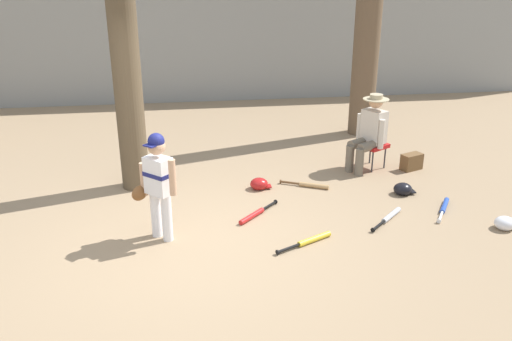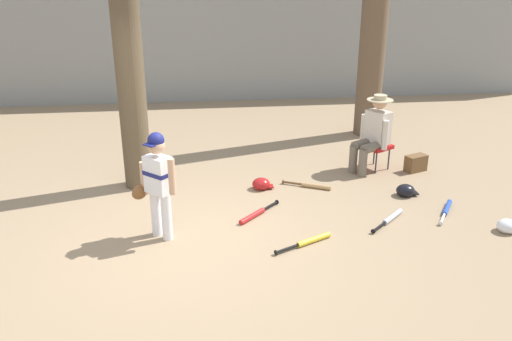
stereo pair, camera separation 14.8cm
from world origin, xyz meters
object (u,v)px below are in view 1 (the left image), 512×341
Objects in this scene: folding_stool at (372,146)px; batting_helmet_white at (505,223)px; batting_helmet_black at (403,189)px; handbag_beside_stool at (412,162)px; bat_wood_tan at (310,185)px; bat_yellow_trainer at (310,240)px; batting_helmet_red at (259,184)px; seated_spectator at (369,131)px; bat_red_barrel at (255,214)px; tree_near_player at (124,45)px; tree_behind_spectator at (368,22)px; young_ballplayer at (157,180)px; bat_aluminum_silver at (389,217)px; bat_blue_youth at (444,207)px.

folding_stool is 2.47m from batting_helmet_white.
batting_helmet_black is 1.45m from batting_helmet_white.
bat_wood_tan is (-1.77, -0.48, -0.10)m from handbag_beside_stool.
folding_stool is 2.78m from bat_yellow_trainer.
batting_helmet_red reaches higher than batting_helmet_white.
bat_wood_tan is at bearing -150.53° from seated_spectator.
seated_spectator is 2.56m from bat_red_barrel.
bat_red_barrel is 0.95m from bat_yellow_trainer.
handbag_beside_stool is 0.50× the size of bat_wood_tan.
tree_behind_spectator reaches higher than tree_near_player.
bat_red_barrel is 0.92m from batting_helmet_red.
tree_behind_spectator is 3.96m from batting_helmet_red.
tree_near_player is 2.86m from bat_red_barrel.
batting_helmet_black reaches higher than batting_helmet_red.
young_ballplayer is 4.33× the size of batting_helmet_white.
bat_aluminum_silver is at bearing -100.12° from seated_spectator.
handbag_beside_stool is 2.13m from batting_helmet_white.
bat_red_barrel is at bearing -137.91° from bat_wood_tan.
bat_red_barrel is 0.89× the size of bat_wood_tan.
bat_red_barrel is 2.53m from bat_blue_youth.
folding_stool is (-0.45, -1.86, -1.72)m from tree_behind_spectator.
bat_wood_tan is 2.63m from batting_helmet_white.
batting_helmet_black is at bearing -12.61° from tree_near_player.
folding_stool is 0.45× the size of seated_spectator.
tree_near_player is at bearing 136.25° from bat_yellow_trainer.
tree_near_player is at bearing -176.85° from seated_spectator.
bat_red_barrel is (-2.71, -1.33, -0.10)m from handbag_beside_stool.
tree_behind_spectator is 16.42× the size of batting_helmet_white.
bat_wood_tan is at bearing -164.76° from handbag_beside_stool.
batting_helmet_black is (1.24, -0.43, 0.04)m from bat_wood_tan.
seated_spectator is 1.86× the size of bat_blue_youth.
bat_wood_tan is (-1.16, -0.66, -0.33)m from folding_stool.
handbag_beside_stool is 0.46× the size of bat_yellow_trainer.
batting_helmet_white is (0.48, -0.63, 0.04)m from bat_blue_youth.
bat_blue_youth is 0.88× the size of bat_yellow_trainer.
handbag_beside_stool reaches higher than bat_blue_youth.
handbag_beside_stool is 1.09× the size of batting_helmet_black.
tree_near_player is at bearing 154.37° from bat_aluminum_silver.
handbag_beside_stool is (3.89, 1.73, -0.61)m from young_ballplayer.
bat_yellow_trainer is at bearing -123.28° from seated_spectator.
tree_behind_spectator is at bearing 76.32° from folding_stool.
bat_wood_tan is 2.27× the size of batting_helmet_white.
batting_helmet_white is (2.46, 0.01, 0.04)m from bat_yellow_trainer.
batting_helmet_red is (-0.35, 1.68, 0.04)m from bat_yellow_trainer.
bat_aluminum_silver is at bearing -56.96° from bat_wood_tan.
bat_aluminum_silver is (-0.32, -1.77, -0.61)m from seated_spectator.
tree_near_player is at bearing -179.03° from handbag_beside_stool.
bat_blue_youth is at bearing -32.24° from bat_wood_tan.
seated_spectator is (3.60, 0.20, -1.41)m from tree_near_player.
bat_aluminum_silver is 1.89× the size of batting_helmet_black.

